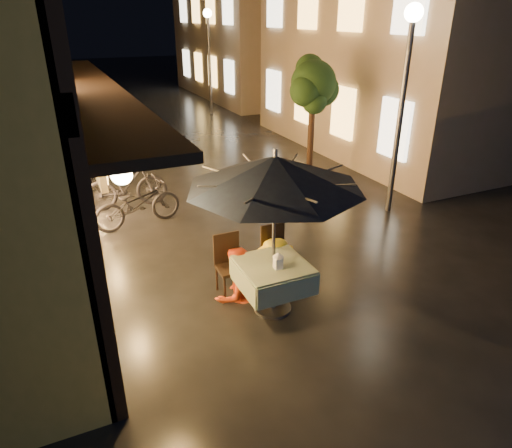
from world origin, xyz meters
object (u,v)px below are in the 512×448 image
person_orange (235,250)px  bicycle_0 (138,204)px  cafe_table (273,275)px  table_lantern (278,260)px  streetlamp_near (406,75)px  person_yellow (276,241)px  patio_umbrella (275,172)px

person_orange → bicycle_0: size_ratio=0.88×
cafe_table → bicycle_0: size_ratio=0.54×
table_lantern → streetlamp_near: bearing=31.3°
person_yellow → bicycle_0: size_ratio=0.89×
cafe_table → person_orange: 0.69m
streetlamp_near → bicycle_0: 5.99m
table_lantern → person_orange: size_ratio=0.16×
cafe_table → patio_umbrella: bearing=90.0°
cafe_table → table_lantern: (0.00, -0.15, 0.33)m
patio_umbrella → bicycle_0: (-1.21, 3.83, -1.67)m
streetlamp_near → person_yellow: streetlamp_near is taller
person_orange → bicycle_0: (-0.85, 3.28, -0.32)m
patio_umbrella → person_yellow: bearing=59.4°
streetlamp_near → person_yellow: (-3.71, -1.75, -2.11)m
person_yellow → bicycle_0: bearing=-68.5°
patio_umbrella → person_orange: patio_umbrella is taller
cafe_table → patio_umbrella: (0.00, 0.00, 1.56)m
cafe_table → bicycle_0: 4.02m
streetlamp_near → cafe_table: bearing=-150.2°
patio_umbrella → bicycle_0: size_ratio=1.35×
cafe_table → person_orange: person_orange is taller
bicycle_0 → streetlamp_near: bearing=-116.1°
streetlamp_near → person_yellow: 4.61m
table_lantern → bicycle_0: size_ratio=0.14×
cafe_table → table_lantern: size_ratio=3.96×
table_lantern → bicycle_0: table_lantern is taller
table_lantern → person_orange: (-0.36, 0.70, -0.12)m
person_yellow → streetlamp_near: bearing=-158.5°
table_lantern → person_orange: bearing=117.4°
cafe_table → bicycle_0: bicycle_0 is taller
streetlamp_near → person_orange: 5.20m
person_orange → person_yellow: size_ratio=0.99×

